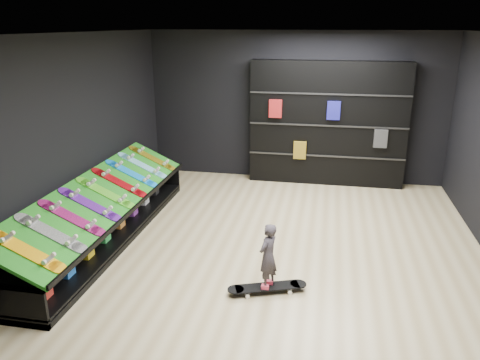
% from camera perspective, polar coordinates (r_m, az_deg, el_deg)
% --- Properties ---
extents(floor, '(6.00, 7.00, 0.01)m').
position_cam_1_polar(floor, '(6.79, 3.87, -8.81)').
color(floor, tan).
rests_on(floor, ground).
extents(ceiling, '(6.00, 7.00, 0.01)m').
position_cam_1_polar(ceiling, '(6.04, 4.51, 17.38)').
color(ceiling, white).
rests_on(ceiling, ground).
extents(wall_back, '(6.00, 0.02, 3.00)m').
position_cam_1_polar(wall_back, '(9.66, 6.73, 8.79)').
color(wall_back, black).
rests_on(wall_back, ground).
extents(wall_front, '(6.00, 0.02, 3.00)m').
position_cam_1_polar(wall_front, '(3.06, -4.10, -13.51)').
color(wall_front, black).
rests_on(wall_front, ground).
extents(wall_left, '(0.02, 7.00, 3.00)m').
position_cam_1_polar(wall_left, '(7.23, -20.24, 4.47)').
color(wall_left, black).
rests_on(wall_left, ground).
extents(display_rack, '(0.90, 4.50, 0.50)m').
position_cam_1_polar(display_rack, '(7.40, -16.16, -5.03)').
color(display_rack, black).
rests_on(display_rack, ground).
extents(turf_ramp, '(0.92, 4.50, 0.46)m').
position_cam_1_polar(turf_ramp, '(7.21, -16.13, -1.71)').
color(turf_ramp, '#146A10').
rests_on(turf_ramp, display_rack).
extents(back_shelving, '(3.06, 0.36, 2.45)m').
position_cam_1_polar(back_shelving, '(9.51, 10.61, 6.75)').
color(back_shelving, black).
rests_on(back_shelving, ground).
extents(floor_skateboard, '(1.00, 0.55, 0.09)m').
position_cam_1_polar(floor_skateboard, '(5.86, 3.34, -13.16)').
color(floor_skateboard, black).
rests_on(floor_skateboard, ground).
extents(child, '(0.20, 0.22, 0.49)m').
position_cam_1_polar(child, '(5.71, 3.40, -10.66)').
color(child, black).
rests_on(child, floor_skateboard).
extents(display_board_0, '(0.93, 0.22, 0.50)m').
position_cam_1_polar(display_board_0, '(5.71, -24.56, -7.90)').
color(display_board_0, yellow).
rests_on(display_board_0, turf_ramp).
extents(display_board_1, '(0.93, 0.22, 0.50)m').
position_cam_1_polar(display_board_1, '(6.06, -22.03, -6.02)').
color(display_board_1, black).
rests_on(display_board_1, turf_ramp).
extents(display_board_2, '(0.93, 0.22, 0.50)m').
position_cam_1_polar(display_board_2, '(6.42, -19.80, -4.35)').
color(display_board_2, '#E5198C').
rests_on(display_board_2, turf_ramp).
extents(display_board_3, '(0.93, 0.22, 0.50)m').
position_cam_1_polar(display_board_3, '(6.80, -17.82, -2.85)').
color(display_board_3, purple).
rests_on(display_board_3, turf_ramp).
extents(display_board_4, '(0.93, 0.22, 0.50)m').
position_cam_1_polar(display_board_4, '(7.19, -16.06, -1.51)').
color(display_board_4, green).
rests_on(display_board_4, turf_ramp).
extents(display_board_5, '(0.93, 0.22, 0.50)m').
position_cam_1_polar(display_board_5, '(7.60, -14.48, -0.31)').
color(display_board_5, red).
rests_on(display_board_5, turf_ramp).
extents(display_board_6, '(0.93, 0.22, 0.50)m').
position_cam_1_polar(display_board_6, '(8.00, -13.06, 0.77)').
color(display_board_6, blue).
rests_on(display_board_6, turf_ramp).
extents(display_board_7, '(0.93, 0.22, 0.50)m').
position_cam_1_polar(display_board_7, '(8.42, -11.78, 1.74)').
color(display_board_7, '#0CB2E5').
rests_on(display_board_7, turf_ramp).
extents(display_board_8, '(0.93, 0.22, 0.50)m').
position_cam_1_polar(display_board_8, '(8.84, -10.62, 2.62)').
color(display_board_8, yellow).
rests_on(display_board_8, turf_ramp).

